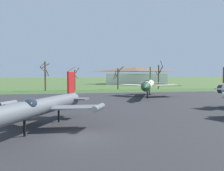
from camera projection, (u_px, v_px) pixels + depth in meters
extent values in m
plane|color=#425B2D|center=(81.00, 137.00, 16.00)|extent=(600.00, 600.00, 0.00)
cube|color=#28282B|center=(76.00, 108.00, 29.52)|extent=(70.66, 45.92, 0.05)
cube|color=#345425|center=(73.00, 92.00, 57.94)|extent=(130.66, 12.00, 0.06)
cylinder|color=#B7B293|center=(148.00, 85.00, 44.37)|extent=(7.35, 14.07, 1.68)
cone|color=#234C2D|center=(145.00, 87.00, 36.12)|extent=(2.35, 2.76, 1.55)
cylinder|color=black|center=(150.00, 83.00, 51.82)|extent=(1.45, 1.32, 1.18)
ellipsoid|color=#19232D|center=(147.00, 83.00, 41.19)|extent=(1.22, 2.30, 1.15)
cube|color=#B7B293|center=(132.00, 85.00, 46.34)|extent=(5.36, 5.84, 0.16)
cube|color=#B7B293|center=(166.00, 85.00, 44.85)|extent=(5.42, 3.57, 0.16)
cube|color=#234C2D|center=(150.00, 73.00, 50.81)|extent=(0.84, 1.60, 2.92)
cube|color=#B7B293|center=(144.00, 83.00, 51.01)|extent=(2.49, 2.25, 0.16)
cube|color=#B7B293|center=(156.00, 83.00, 50.42)|extent=(2.49, 2.25, 0.16)
cylinder|color=black|center=(147.00, 94.00, 41.32)|extent=(0.22, 0.22, 1.57)
cylinder|color=black|center=(149.00, 92.00, 47.58)|extent=(0.22, 0.22, 1.57)
cylinder|color=#565B60|center=(44.00, 106.00, 18.32)|extent=(6.12, 10.83, 1.31)
cylinder|color=black|center=(74.00, 99.00, 24.07)|extent=(1.14, 1.05, 0.92)
ellipsoid|color=#19232D|center=(30.00, 105.00, 16.59)|extent=(1.03, 1.93, 0.97)
cube|color=#565B60|center=(22.00, 105.00, 19.63)|extent=(3.94, 4.09, 0.12)
cube|color=#565B60|center=(75.00, 107.00, 18.33)|extent=(3.81, 2.15, 0.12)
cylinder|color=#565B60|center=(8.00, 104.00, 20.49)|extent=(1.35, 2.11, 0.49)
cylinder|color=#565B60|center=(99.00, 107.00, 18.23)|extent=(1.35, 2.11, 0.49)
cube|color=red|center=(71.00, 82.00, 23.24)|extent=(0.77, 1.38, 2.20)
cube|color=#565B60|center=(61.00, 98.00, 23.49)|extent=(1.97, 1.80, 0.12)
cube|color=#565B60|center=(80.00, 99.00, 22.94)|extent=(1.97, 1.80, 0.12)
cylinder|color=black|center=(24.00, 129.00, 15.97)|extent=(0.18, 0.18, 1.23)
cylinder|color=black|center=(59.00, 116.00, 20.80)|extent=(0.18, 0.18, 1.23)
cylinder|color=black|center=(222.00, 89.00, 31.06)|extent=(1.46, 1.32, 1.19)
cylinder|color=brown|center=(45.00, 76.00, 60.92)|extent=(0.48, 0.48, 7.98)
cylinder|color=brown|center=(43.00, 65.00, 61.23)|extent=(1.48, 1.65, 1.60)
cylinder|color=brown|center=(47.00, 73.00, 60.78)|extent=(0.71, 1.44, 1.62)
cylinder|color=brown|center=(42.00, 69.00, 60.02)|extent=(1.57, 1.57, 1.25)
cylinder|color=brown|center=(45.00, 66.00, 61.80)|extent=(2.24, 0.37, 1.52)
cylinder|color=brown|center=(75.00, 80.00, 61.96)|extent=(0.39, 0.39, 5.71)
cylinder|color=brown|center=(76.00, 72.00, 62.63)|extent=(1.63, 1.20, 2.20)
cylinder|color=brown|center=(71.00, 69.00, 62.77)|extent=(2.51, 2.12, 1.63)
cylinder|color=brown|center=(75.00, 76.00, 61.31)|extent=(1.41, 0.52, 1.56)
cylinder|color=brown|center=(118.00, 79.00, 66.76)|extent=(0.41, 0.41, 6.30)
cylinder|color=brown|center=(115.00, 75.00, 67.08)|extent=(1.35, 1.87, 2.84)
cylinder|color=brown|center=(120.00, 69.00, 67.54)|extent=(1.77, 2.12, 1.85)
cylinder|color=brown|center=(118.00, 74.00, 67.53)|extent=(1.82, 0.61, 3.01)
cylinder|color=brown|center=(116.00, 74.00, 66.44)|extent=(0.39, 1.62, 1.49)
cylinder|color=#42382D|center=(159.00, 77.00, 70.02)|extent=(0.37, 0.37, 7.44)
cylinder|color=#42382D|center=(161.00, 70.00, 70.08)|extent=(0.22, 1.61, 1.74)
cylinder|color=#42382D|center=(157.00, 73.00, 69.61)|extent=(0.63, 1.50, 1.75)
cylinder|color=#42382D|center=(162.00, 64.00, 69.26)|extent=(1.65, 1.63, 2.16)
cylinder|color=#42382D|center=(160.00, 71.00, 70.37)|extent=(0.88, 1.65, 2.34)
cube|color=silver|center=(135.00, 79.00, 105.88)|extent=(29.26, 17.48, 4.85)
pyramid|color=brown|center=(135.00, 69.00, 105.67)|extent=(30.73, 18.36, 1.98)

